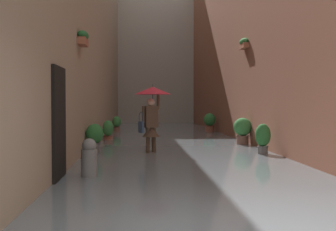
{
  "coord_description": "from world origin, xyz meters",
  "views": [
    {
      "loc": [
        1.12,
        4.58,
        1.53
      ],
      "look_at": [
        0.32,
        -7.51,
        1.16
      ],
      "focal_mm": 45.74,
      "sensor_mm": 36.0,
      "label": 1
    }
  ],
  "objects": [
    {
      "name": "potted_plant_mid_right",
      "position": [
        2.39,
        -7.56,
        0.55
      ],
      "size": [
        0.49,
        0.49,
        0.93
      ],
      "color": "#66605B",
      "rests_on": "ground_plane"
    },
    {
      "name": "potted_plant_far_left",
      "position": [
        -2.26,
        -15.97,
        0.57
      ],
      "size": [
        0.57,
        0.57,
        1.01
      ],
      "color": "brown",
      "rests_on": "ground_plane"
    },
    {
      "name": "potted_plant_far_right",
      "position": [
        2.33,
        -11.76,
        0.45
      ],
      "size": [
        0.41,
        0.41,
        0.85
      ],
      "color": "brown",
      "rests_on": "ground_plane"
    },
    {
      "name": "ground_plane",
      "position": [
        0.0,
        -12.65,
        0.0
      ],
      "size": [
        63.27,
        63.27,
        0.0
      ],
      "primitive_type": "plane",
      "color": "#605B56"
    },
    {
      "name": "potted_plant_near_right",
      "position": [
        2.24,
        -16.2,
        0.47
      ],
      "size": [
        0.42,
        0.42,
        0.87
      ],
      "color": "brown",
      "rests_on": "ground_plane"
    },
    {
      "name": "person_wading",
      "position": [
        0.78,
        -7.65,
        1.47
      ],
      "size": [
        1.07,
        1.07,
        2.05
      ],
      "color": "black",
      "rests_on": "ground_plane"
    },
    {
      "name": "mooring_bollard",
      "position": [
        2.09,
        -3.63,
        0.42
      ],
      "size": [
        0.31,
        0.31,
        0.85
      ],
      "color": "slate",
      "rests_on": "ground_plane"
    },
    {
      "name": "potted_plant_mid_left",
      "position": [
        -2.39,
        -9.83,
        0.58
      ],
      "size": [
        0.62,
        0.62,
        1.01
      ],
      "color": "brown",
      "rests_on": "ground_plane"
    },
    {
      "name": "building_facade_left",
      "position": [
        -3.55,
        -12.65,
        4.66
      ],
      "size": [
        2.04,
        29.31,
        9.32
      ],
      "color": "brown",
      "rests_on": "ground_plane"
    },
    {
      "name": "building_facade_right",
      "position": [
        3.55,
        -12.65,
        5.08
      ],
      "size": [
        2.04,
        29.31,
        10.16
      ],
      "color": "gray",
      "rests_on": "ground_plane"
    },
    {
      "name": "flood_water",
      "position": [
        0.0,
        -12.65,
        0.05
      ],
      "size": [
        6.1,
        31.31,
        0.11
      ],
      "primitive_type": "cube",
      "color": "slate",
      "rests_on": "ground_plane"
    },
    {
      "name": "potted_plant_near_left",
      "position": [
        -2.27,
        -7.01,
        0.54
      ],
      "size": [
        0.43,
        0.43,
        0.94
      ],
      "color": "#66605B",
      "rests_on": "ground_plane"
    },
    {
      "name": "building_facade_far",
      "position": [
        0.0,
        -26.21,
        6.0
      ],
      "size": [
        8.9,
        1.8,
        12.0
      ],
      "primitive_type": "cube",
      "color": "#A89989",
      "rests_on": "ground_plane"
    }
  ]
}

